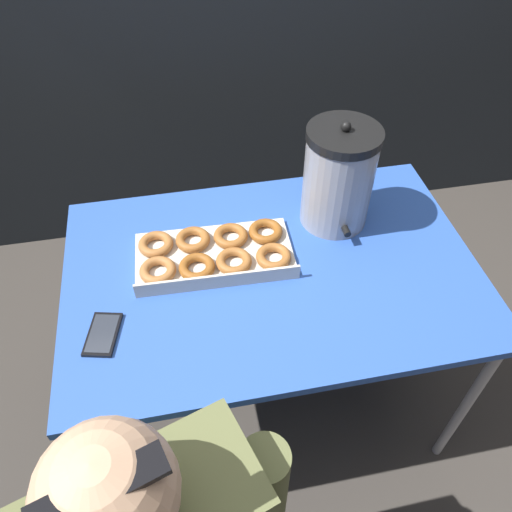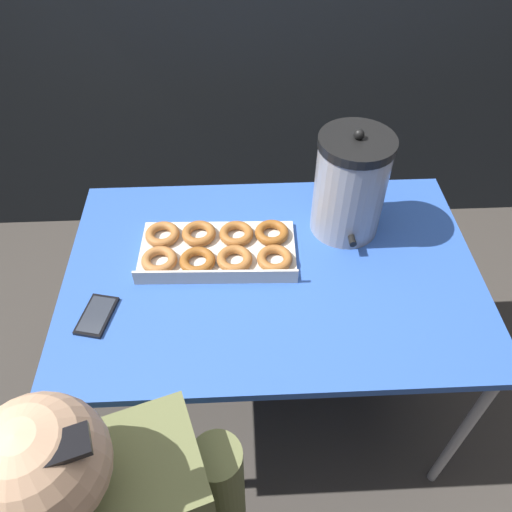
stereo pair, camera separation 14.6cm
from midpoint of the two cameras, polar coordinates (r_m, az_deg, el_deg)
ground_plane at (r=2.13m, az=3.40°, el=-15.37°), size 12.00×12.00×0.00m
folding_table at (r=1.54m, az=4.54°, el=-2.88°), size 1.24×0.83×0.76m
donut_box at (r=1.53m, az=-1.74°, el=0.65°), size 0.49×0.27×0.05m
coffee_urn at (r=1.57m, az=13.37°, el=7.74°), size 0.22×0.25×0.36m
cell_phone at (r=1.43m, az=-15.01°, el=-6.76°), size 0.11×0.15×0.01m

